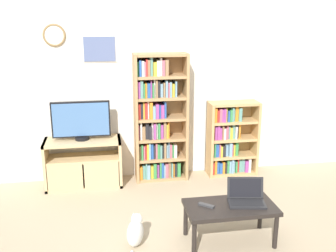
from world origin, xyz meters
TOP-DOWN VIEW (x-y plane):
  - ground_plane at (0.00, 0.00)m, footprint 18.00×18.00m
  - wall_back at (-0.01, 1.85)m, footprint 6.07×0.09m
  - tv_stand at (-1.06, 1.57)m, footprint 0.97×0.42m
  - television at (-1.06, 1.60)m, footprint 0.73×0.18m
  - bookshelf_tall at (-0.07, 1.66)m, footprint 0.70×0.31m
  - bookshelf_short at (0.94, 1.67)m, footprint 0.69×0.30m
  - coffee_table at (0.40, -0.02)m, footprint 0.88×0.46m
  - laptop at (0.57, 0.02)m, footprint 0.39×0.31m
  - remote_near_laptop at (0.17, 0.00)m, footprint 0.15×0.14m
  - cat at (-0.52, 0.07)m, footprint 0.23×0.54m

SIDE VIEW (x-z plane):
  - ground_plane at x=0.00m, z-range 0.00..0.00m
  - cat at x=-0.52m, z-range -0.01..0.29m
  - tv_stand at x=-1.06m, z-range 0.00..0.63m
  - coffee_table at x=0.40m, z-range 0.15..0.53m
  - remote_near_laptop at x=0.17m, z-range 0.39..0.41m
  - laptop at x=0.57m, z-range 0.33..0.56m
  - bookshelf_short at x=0.94m, z-range -0.02..1.01m
  - bookshelf_tall at x=-0.07m, z-range -0.03..1.67m
  - television at x=-1.06m, z-range 0.63..1.13m
  - wall_back at x=-0.01m, z-range 0.00..2.60m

